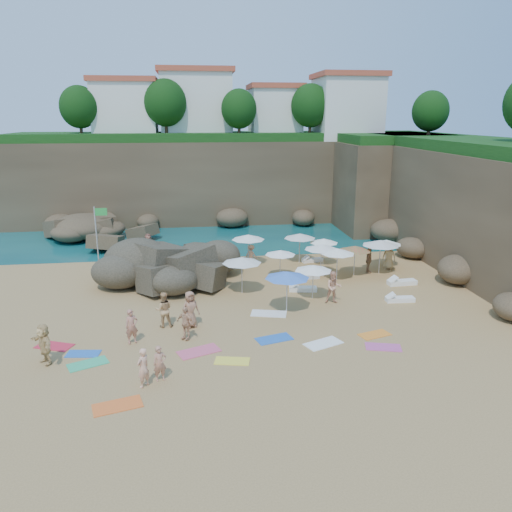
{
  "coord_description": "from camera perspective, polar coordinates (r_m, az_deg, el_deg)",
  "views": [
    {
      "loc": [
        -1.93,
        -26.63,
        10.46
      ],
      "look_at": [
        2.0,
        3.0,
        2.0
      ],
      "focal_mm": 35.0,
      "sensor_mm": 36.0,
      "label": 1
    }
  ],
  "objects": [
    {
      "name": "person_stand_6",
      "position": [
        20.71,
        -12.78,
        -12.33
      ],
      "size": [
        0.69,
        0.72,
        1.66
      ],
      "primitive_type": "imported",
      "rotation": [
        0.0,
        0.0,
        4.01
      ],
      "color": "#F5AF8B",
      "rests_on": "ground"
    },
    {
      "name": "parasol_10",
      "position": [
        27.06,
        3.58,
        -2.17
      ],
      "size": [
        2.45,
        2.45,
        2.31
      ],
      "color": "silver",
      "rests_on": "ground"
    },
    {
      "name": "person_stand_1",
      "position": [
        25.93,
        -10.5,
        -6.04
      ],
      "size": [
        0.93,
        0.74,
        1.86
      ],
      "primitive_type": "imported",
      "rotation": [
        0.0,
        0.0,
        3.18
      ],
      "color": "tan",
      "rests_on": "ground"
    },
    {
      "name": "towel_1",
      "position": [
        23.43,
        -6.54,
        -10.78
      ],
      "size": [
        2.12,
        1.59,
        0.03
      ],
      "primitive_type": "cube",
      "rotation": [
        0.0,
        0.0,
        0.38
      ],
      "color": "#DF5673",
      "rests_on": "ground"
    },
    {
      "name": "rock_outcrop",
      "position": [
        33.07,
        -9.44,
        -2.86
      ],
      "size": [
        7.95,
        6.06,
        3.11
      ],
      "primitive_type": null,
      "rotation": [
        0.0,
        0.0,
        -0.03
      ],
      "color": "brown",
      "rests_on": "ground"
    },
    {
      "name": "seawater",
      "position": [
        57.62,
        -5.53,
        5.27
      ],
      "size": [
        120.0,
        120.0,
        0.0
      ],
      "primitive_type": "plane",
      "color": "#0C4751",
      "rests_on": "ground"
    },
    {
      "name": "person_lie_2",
      "position": [
        25.91,
        -7.46,
        -7.54
      ],
      "size": [
        1.65,
        2.1,
        0.5
      ],
      "primitive_type": "imported",
      "rotation": [
        0.0,
        0.0,
        0.45
      ],
      "color": "#A46F52",
      "rests_on": "ground"
    },
    {
      "name": "towel_7",
      "position": [
        25.59,
        -22.05,
        -9.52
      ],
      "size": [
        1.88,
        1.41,
        0.03
      ],
      "primitive_type": "cube",
      "rotation": [
        0.0,
        0.0,
        -0.38
      ],
      "color": "red",
      "rests_on": "ground"
    },
    {
      "name": "person_stand_0",
      "position": [
        21.05,
        -10.93,
        -11.97
      ],
      "size": [
        0.63,
        0.5,
        1.51
      ],
      "primitive_type": "imported",
      "rotation": [
        0.0,
        0.0,
        0.29
      ],
      "color": "tan",
      "rests_on": "ground"
    },
    {
      "name": "parasol_2",
      "position": [
        36.45,
        14.69,
        1.56
      ],
      "size": [
        2.09,
        2.09,
        1.97
      ],
      "color": "silver",
      "rests_on": "ground"
    },
    {
      "name": "parasol_3",
      "position": [
        36.08,
        7.76,
        1.74
      ],
      "size": [
        2.05,
        2.05,
        1.94
      ],
      "color": "silver",
      "rests_on": "ground"
    },
    {
      "name": "parasol_6",
      "position": [
        33.92,
        11.26,
        0.86
      ],
      "size": [
        2.18,
        2.18,
        2.06
      ],
      "color": "silver",
      "rests_on": "ground"
    },
    {
      "name": "lounger_4",
      "position": [
        33.28,
        16.35,
        -2.92
      ],
      "size": [
        1.88,
        0.72,
        0.29
      ],
      "primitive_type": "cube",
      "rotation": [
        0.0,
        0.0,
        0.06
      ],
      "color": "white",
      "rests_on": "ground"
    },
    {
      "name": "parasol_9",
      "position": [
        29.91,
        -1.63,
        -0.49
      ],
      "size": [
        2.39,
        2.39,
        2.26
      ],
      "color": "silver",
      "rests_on": "ground"
    },
    {
      "name": "person_stand_2",
      "position": [
        36.07,
        -0.54,
        0.16
      ],
      "size": [
        0.98,
        0.89,
        1.46
      ],
      "primitive_type": "imported",
      "rotation": [
        0.0,
        0.0,
        2.47
      ],
      "color": "#ECAD86",
      "rests_on": "ground"
    },
    {
      "name": "lounger_1",
      "position": [
        33.27,
        5.69,
        -2.35
      ],
      "size": [
        1.86,
        0.82,
        0.28
      ],
      "primitive_type": "cube",
      "rotation": [
        0.0,
        0.0,
        0.12
      ],
      "color": "silver",
      "rests_on": "ground"
    },
    {
      "name": "parasol_11",
      "position": [
        29.22,
        6.57,
        -1.36
      ],
      "size": [
        2.18,
        2.18,
        2.06
      ],
      "color": "silver",
      "rests_on": "ground"
    },
    {
      "name": "towel_5",
      "position": [
        27.41,
        1.47,
        -6.6
      ],
      "size": [
        2.1,
        1.41,
        0.03
      ],
      "primitive_type": "cube",
      "rotation": [
        0.0,
        0.0,
        -0.25
      ],
      "color": "white",
      "rests_on": "ground"
    },
    {
      "name": "person_lie_5",
      "position": [
        29.13,
        8.8,
        -4.69
      ],
      "size": [
        1.12,
        1.95,
        0.7
      ],
      "primitive_type": "imported",
      "rotation": [
        0.0,
        0.0,
        -0.12
      ],
      "color": "#E2A480",
      "rests_on": "ground"
    },
    {
      "name": "cliff_corner",
      "position": [
        50.74,
        14.57,
        7.99
      ],
      "size": [
        10.0,
        12.0,
        8.0
      ],
      "primitive_type": "cube",
      "color": "brown",
      "rests_on": "ground"
    },
    {
      "name": "person_lie_4",
      "position": [
        24.71,
        -13.92,
        -9.23
      ],
      "size": [
        1.2,
        1.77,
        0.4
      ],
      "primitive_type": "imported",
      "rotation": [
        0.0,
        0.0,
        0.4
      ],
      "color": "#B9745C",
      "rests_on": "ground"
    },
    {
      "name": "person_stand_4",
      "position": [
        36.16,
        14.96,
        -0.03
      ],
      "size": [
        1.03,
        0.85,
        1.85
      ],
      "primitive_type": "imported",
      "rotation": [
        0.0,
        0.0,
        -0.47
      ],
      "color": "tan",
      "rests_on": "ground"
    },
    {
      "name": "person_lie_1",
      "position": [
        24.62,
        -8.02,
        -8.99
      ],
      "size": [
        1.76,
        1.9,
        0.4
      ],
      "primitive_type": "imported",
      "rotation": [
        0.0,
        0.0,
        -0.64
      ],
      "color": "tan",
      "rests_on": "ground"
    },
    {
      "name": "lounger_5",
      "position": [
        30.3,
        16.13,
        -4.78
      ],
      "size": [
        1.68,
        0.63,
        0.26
      ],
      "primitive_type": "cube",
      "rotation": [
        0.0,
        0.0,
        -0.04
      ],
      "color": "white",
      "rests_on": "ground"
    },
    {
      "name": "parasol_7",
      "position": [
        36.39,
        5.03,
        2.3
      ],
      "size": [
        2.3,
        2.3,
        2.18
      ],
      "color": "silver",
      "rests_on": "ground"
    },
    {
      "name": "towel_3",
      "position": [
        23.41,
        -18.67,
        -11.6
      ],
      "size": [
        1.88,
        1.46,
        0.03
      ],
      "primitive_type": "cube",
      "rotation": [
        0.0,
        0.0,
        0.43
      ],
      "color": "#33B576",
      "rests_on": "ground"
    },
    {
      "name": "towel_9",
      "position": [
        24.41,
        14.34,
        -10.05
      ],
      "size": [
        1.8,
        1.21,
        0.03
      ],
      "primitive_type": "cube",
      "rotation": [
        0.0,
        0.0,
        -0.26
      ],
      "color": "#CA4E95",
      "rests_on": "ground"
    },
    {
      "name": "lounger_3",
      "position": [
        30.95,
        5.39,
        -3.76
      ],
      "size": [
        1.76,
        0.81,
        0.26
      ],
      "primitive_type": "cube",
      "rotation": [
        0.0,
        0.0,
        -0.15
      ],
      "color": "white",
      "rests_on": "ground"
    },
    {
      "name": "parasol_8",
      "position": [
        32.83,
        9.32,
        0.56
      ],
      "size": [
        2.24,
        2.24,
        2.12
      ],
      "color": "silver",
      "rests_on": "ground"
    },
    {
      "name": "towel_10",
      "position": [
        25.61,
        13.4,
        -8.73
      ],
      "size": [
        1.72,
        1.21,
        0.03
      ],
      "primitive_type": "cube",
      "rotation": [
        0.0,
        0.0,
        0.3
      ],
      "color": "orange",
      "rests_on": "ground"
    },
    {
      "name": "person_lie_3",
      "position": [
        24.01,
        -22.89,
        -10.73
      ],
      "size": [
        2.44,
        2.42,
        0.48
      ],
      "primitive_type": "imported",
      "rotation": [
        0.0,
        0.0,
        -0.9
      ],
      "color": "#DBB473",
      "rests_on": "ground"
    },
    {
      "name": "parasol_5",
      "position": [
        35.64,
        -0.9,
        2.17
      ],
      "size": [
        2.38,
        2.38,
        2.25
      ],
      "color": "silver",
      "rests_on": "ground"
    },
    {
      "name": "towel_4",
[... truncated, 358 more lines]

